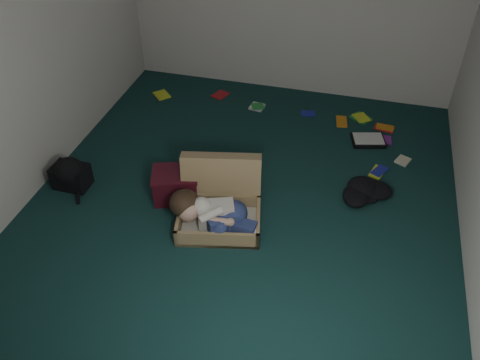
% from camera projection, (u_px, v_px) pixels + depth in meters
% --- Properties ---
extents(floor, '(4.50, 4.50, 0.00)m').
position_uv_depth(floor, '(244.00, 198.00, 4.93)').
color(floor, '#11302F').
rests_on(floor, ground).
extents(wall_front, '(4.50, 0.00, 4.50)m').
position_uv_depth(wall_front, '(127.00, 295.00, 2.43)').
color(wall_front, silver).
rests_on(wall_front, ground).
extents(wall_left, '(0.00, 4.50, 4.50)m').
position_uv_depth(wall_left, '(27.00, 50.00, 4.51)').
color(wall_left, silver).
rests_on(wall_left, ground).
extents(suitcase, '(0.88, 0.86, 0.54)m').
position_uv_depth(suitcase, '(220.00, 203.00, 4.64)').
color(suitcase, '#A28659').
rests_on(suitcase, floor).
extents(person, '(0.82, 0.40, 0.34)m').
position_uv_depth(person, '(212.00, 213.00, 4.47)').
color(person, silver).
rests_on(person, suitcase).
extents(maroon_bin, '(0.51, 0.45, 0.30)m').
position_uv_depth(maroon_bin, '(176.00, 185.00, 4.85)').
color(maroon_bin, '#400D18').
rests_on(maroon_bin, floor).
extents(backpack, '(0.43, 0.35, 0.26)m').
position_uv_depth(backpack, '(71.00, 176.00, 5.00)').
color(backpack, black).
rests_on(backpack, floor).
extents(clothing_pile, '(0.48, 0.43, 0.13)m').
position_uv_depth(clothing_pile, '(365.00, 191.00, 4.92)').
color(clothing_pile, black).
rests_on(clothing_pile, floor).
extents(paper_tray, '(0.41, 0.35, 0.05)m').
position_uv_depth(paper_tray, '(368.00, 140.00, 5.66)').
color(paper_tray, black).
rests_on(paper_tray, floor).
extents(book_scatter, '(3.17, 1.33, 0.02)m').
position_uv_depth(book_scatter, '(315.00, 123.00, 5.95)').
color(book_scatter, yellow).
rests_on(book_scatter, floor).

